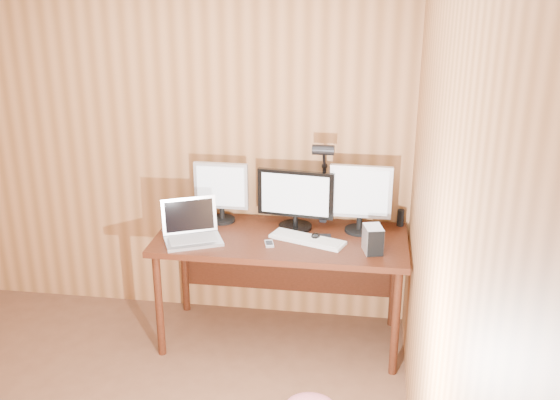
% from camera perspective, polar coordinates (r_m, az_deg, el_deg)
% --- Properties ---
extents(desk, '(1.60, 0.70, 0.75)m').
position_cam_1_polar(desk, '(4.30, 0.23, -4.34)').
color(desk, '#3B180C').
rests_on(desk, floor).
extents(monitor_center, '(0.50, 0.22, 0.40)m').
position_cam_1_polar(monitor_center, '(4.24, 1.36, 0.08)').
color(monitor_center, black).
rests_on(monitor_center, desk).
extents(monitor_left, '(0.36, 0.17, 0.41)m').
position_cam_1_polar(monitor_left, '(4.37, -5.13, 0.83)').
color(monitor_left, black).
rests_on(monitor_left, desk).
extents(monitor_right, '(0.40, 0.19, 0.45)m').
position_cam_1_polar(monitor_right, '(4.20, 7.03, 0.29)').
color(monitor_right, black).
rests_on(monitor_right, desk).
extents(laptop, '(0.43, 0.39, 0.25)m').
position_cam_1_polar(laptop, '(4.17, -7.71, -2.59)').
color(laptop, silver).
rests_on(laptop, desk).
extents(keyboard, '(0.50, 0.30, 0.02)m').
position_cam_1_polar(keyboard, '(4.12, 2.41, -3.44)').
color(keyboard, white).
rests_on(keyboard, desk).
extents(mousepad, '(0.22, 0.19, 0.00)m').
position_cam_1_polar(mousepad, '(4.15, 3.10, -3.42)').
color(mousepad, black).
rests_on(mousepad, desk).
extents(mouse, '(0.09, 0.11, 0.04)m').
position_cam_1_polar(mouse, '(4.14, 3.11, -3.17)').
color(mouse, black).
rests_on(mouse, mousepad).
extents(hard_drive, '(0.13, 0.17, 0.16)m').
position_cam_1_polar(hard_drive, '(3.98, 8.10, -3.42)').
color(hard_drive, silver).
rests_on(hard_drive, desk).
extents(phone, '(0.08, 0.11, 0.01)m').
position_cam_1_polar(phone, '(4.07, -0.95, -3.82)').
color(phone, silver).
rests_on(phone, desk).
extents(speaker, '(0.05, 0.05, 0.11)m').
position_cam_1_polar(speaker, '(4.41, 10.45, -1.53)').
color(speaker, black).
rests_on(speaker, desk).
extents(desk_lamp, '(0.14, 0.20, 0.61)m').
position_cam_1_polar(desk_lamp, '(4.24, 3.81, 2.50)').
color(desk_lamp, black).
rests_on(desk_lamp, desk).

